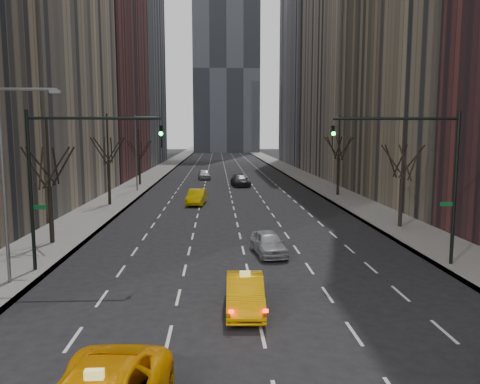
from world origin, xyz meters
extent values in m
cube|color=slate|center=(-12.25, 70.00, 0.07)|extent=(4.50, 320.00, 0.15)
cube|color=slate|center=(12.25, 70.00, 0.07)|extent=(4.50, 320.00, 0.15)
cube|color=brown|center=(-21.50, 66.00, 22.00)|extent=(14.00, 28.00, 44.00)
cube|color=slate|center=(-21.50, 96.00, 30.00)|extent=(14.00, 30.00, 60.00)
cube|color=#B8A88D|center=(21.50, 64.00, 25.00)|extent=(14.00, 28.00, 50.00)
cube|color=slate|center=(21.50, 95.00, 29.00)|extent=(14.00, 30.00, 58.00)
cylinder|color=black|center=(-12.00, 18.00, 1.93)|extent=(0.28, 0.28, 3.57)
cylinder|color=black|center=(-12.00, 18.00, 5.84)|extent=(0.16, 0.16, 4.25)
cylinder|color=black|center=(-11.85, 18.85, 4.95)|extent=(0.42, 1.80, 2.52)
cylinder|color=black|center=(-11.19, 18.29, 4.95)|extent=(1.74, 0.72, 2.52)
cylinder|color=black|center=(-11.34, 17.45, 4.95)|extent=(1.46, 1.25, 2.52)
cylinder|color=black|center=(-12.15, 17.15, 4.95)|extent=(0.42, 1.80, 2.52)
cylinder|color=black|center=(-12.81, 17.71, 4.95)|extent=(1.74, 0.72, 2.52)
cylinder|color=black|center=(-12.66, 18.55, 4.95)|extent=(1.46, 1.25, 2.52)
cylinder|color=black|center=(-12.00, 34.00, 2.15)|extent=(0.28, 0.28, 3.99)
cylinder|color=black|center=(-12.00, 34.00, 6.52)|extent=(0.16, 0.16, 4.75)
cylinder|color=black|center=(-11.85, 34.85, 5.37)|extent=(0.42, 1.80, 2.52)
cylinder|color=black|center=(-11.19, 34.29, 5.37)|extent=(1.74, 0.72, 2.52)
cylinder|color=black|center=(-11.34, 33.45, 5.37)|extent=(1.46, 1.25, 2.52)
cylinder|color=black|center=(-12.15, 33.15, 5.37)|extent=(0.42, 1.80, 2.52)
cylinder|color=black|center=(-12.81, 33.71, 5.37)|extent=(1.74, 0.72, 2.52)
cylinder|color=black|center=(-12.66, 34.55, 5.37)|extent=(1.46, 1.25, 2.52)
cylinder|color=black|center=(-12.00, 52.00, 1.83)|extent=(0.28, 0.28, 3.36)
cylinder|color=black|center=(-12.00, 52.00, 5.51)|extent=(0.16, 0.16, 4.00)
cylinder|color=black|center=(-11.85, 52.85, 4.74)|extent=(0.42, 1.80, 2.52)
cylinder|color=black|center=(-11.19, 52.29, 4.74)|extent=(1.74, 0.72, 2.52)
cylinder|color=black|center=(-11.34, 51.45, 4.74)|extent=(1.46, 1.25, 2.52)
cylinder|color=black|center=(-12.15, 51.15, 4.74)|extent=(0.42, 1.80, 2.52)
cylinder|color=black|center=(-12.81, 51.71, 4.74)|extent=(1.74, 0.72, 2.52)
cylinder|color=black|center=(-12.66, 52.55, 4.74)|extent=(1.46, 1.25, 2.52)
cylinder|color=black|center=(12.00, 22.00, 1.93)|extent=(0.28, 0.28, 3.57)
cylinder|color=black|center=(12.00, 22.00, 5.84)|extent=(0.16, 0.16, 4.25)
cylinder|color=black|center=(12.15, 22.85, 4.95)|extent=(0.42, 1.80, 2.52)
cylinder|color=black|center=(12.81, 22.29, 4.95)|extent=(1.74, 0.72, 2.52)
cylinder|color=black|center=(12.66, 21.45, 4.95)|extent=(1.46, 1.25, 2.52)
cylinder|color=black|center=(11.85, 21.15, 4.95)|extent=(0.42, 1.80, 2.52)
cylinder|color=black|center=(11.19, 21.71, 4.95)|extent=(1.74, 0.72, 2.52)
cylinder|color=black|center=(11.34, 22.55, 4.95)|extent=(1.46, 1.25, 2.52)
cylinder|color=black|center=(12.00, 40.00, 2.15)|extent=(0.28, 0.28, 3.99)
cylinder|color=black|center=(12.00, 40.00, 6.52)|extent=(0.16, 0.16, 4.75)
cylinder|color=black|center=(12.15, 40.85, 5.37)|extent=(0.42, 1.80, 2.52)
cylinder|color=black|center=(12.81, 40.29, 5.37)|extent=(1.74, 0.72, 2.52)
cylinder|color=black|center=(12.66, 39.45, 5.37)|extent=(1.46, 1.25, 2.52)
cylinder|color=black|center=(11.85, 39.15, 5.37)|extent=(0.42, 1.80, 2.52)
cylinder|color=black|center=(11.19, 39.71, 5.37)|extent=(1.74, 0.72, 2.52)
cylinder|color=black|center=(11.34, 40.55, 5.37)|extent=(1.46, 1.25, 2.52)
cylinder|color=black|center=(-10.80, 12.00, 4.15)|extent=(0.18, 0.18, 8.00)
cylinder|color=black|center=(-7.55, 12.00, 7.75)|extent=(6.50, 0.14, 0.14)
imported|color=black|center=(-4.30, 12.00, 6.85)|extent=(0.18, 0.22, 1.10)
sphere|color=#0CFF33|center=(-4.30, 11.82, 7.00)|extent=(0.20, 0.20, 0.20)
cube|color=#0C5926|center=(-10.40, 12.00, 3.35)|extent=(0.70, 0.04, 0.22)
cylinder|color=black|center=(10.80, 12.00, 4.15)|extent=(0.18, 0.18, 8.00)
cylinder|color=black|center=(7.55, 12.00, 7.75)|extent=(6.50, 0.14, 0.14)
imported|color=black|center=(4.30, 12.00, 6.85)|extent=(0.18, 0.22, 1.10)
sphere|color=#0CFF33|center=(4.30, 11.82, 7.00)|extent=(0.20, 0.20, 0.20)
cube|color=#0C5926|center=(10.40, 12.00, 3.35)|extent=(0.70, 0.04, 0.22)
cylinder|color=slate|center=(-11.20, 10.00, 4.65)|extent=(0.16, 0.16, 9.00)
cylinder|color=slate|center=(-9.90, 10.00, 8.95)|extent=(2.60, 0.14, 0.14)
cube|color=slate|center=(-8.70, 10.00, 8.85)|extent=(0.50, 0.22, 0.15)
cylinder|color=slate|center=(-11.20, 45.00, 4.65)|extent=(0.16, 0.16, 9.00)
cylinder|color=slate|center=(-9.90, 45.00, 8.95)|extent=(2.60, 0.14, 0.14)
cube|color=slate|center=(-8.70, 45.00, 8.85)|extent=(0.50, 0.22, 0.15)
imported|color=#FFA905|center=(-0.46, 6.39, 0.69)|extent=(1.59, 4.24, 1.38)
imported|color=#94969B|center=(1.41, 14.96, 0.69)|extent=(2.11, 4.20, 1.37)
imported|color=yellow|center=(-3.57, 34.54, 0.75)|extent=(2.03, 4.67, 1.49)
imported|color=#2C2C31|center=(1.55, 50.62, 0.78)|extent=(2.74, 5.57, 1.56)
imported|color=silver|center=(-3.53, 60.27, 0.75)|extent=(2.14, 4.56, 1.51)
camera|label=1|loc=(-1.54, -11.51, 7.01)|focal=35.00mm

